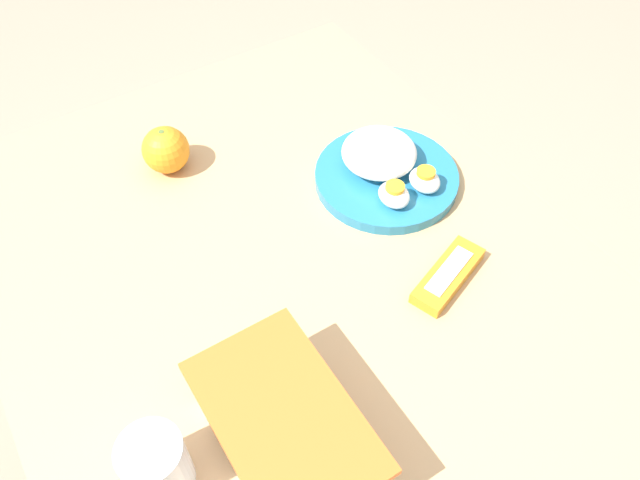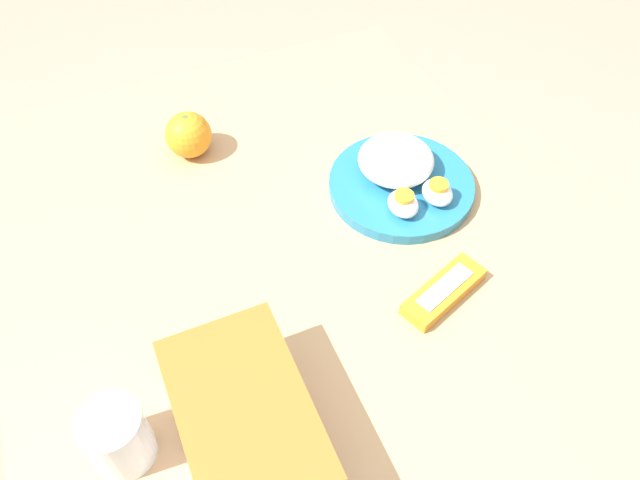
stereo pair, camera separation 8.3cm
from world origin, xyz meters
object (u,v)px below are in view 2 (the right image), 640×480
(candy_bar, at_px, (444,291))
(food_container, at_px, (247,424))
(drinking_glass, at_px, (117,437))
(rice_plate, at_px, (401,177))
(orange_fruit, at_px, (189,135))

(candy_bar, bearing_deg, food_container, 105.39)
(candy_bar, xyz_separation_m, drinking_glass, (-0.04, 0.42, 0.03))
(food_container, height_order, drinking_glass, same)
(food_container, height_order, rice_plate, food_container)
(food_container, relative_size, orange_fruit, 3.02)
(rice_plate, xyz_separation_m, candy_bar, (-0.20, 0.04, -0.01))
(orange_fruit, height_order, rice_plate, orange_fruit)
(rice_plate, relative_size, candy_bar, 1.64)
(orange_fruit, xyz_separation_m, candy_bar, (-0.40, -0.22, -0.03))
(rice_plate, relative_size, drinking_glass, 2.59)
(candy_bar, height_order, drinking_glass, drinking_glass)
(drinking_glass, bearing_deg, rice_plate, -62.66)
(orange_fruit, xyz_separation_m, drinking_glass, (-0.44, 0.20, 0.01))
(orange_fruit, distance_m, drinking_glass, 0.48)
(orange_fruit, bearing_deg, drinking_glass, 155.66)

